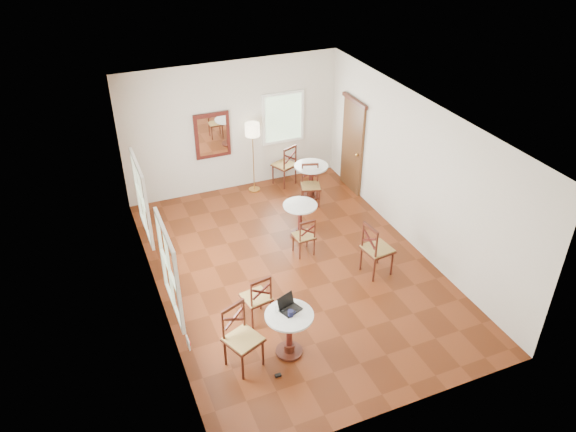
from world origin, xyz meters
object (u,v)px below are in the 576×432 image
at_px(cafe_table_near, 289,329).
at_px(chair_back_b, 310,185).
at_px(cafe_table_mid, 300,217).
at_px(chair_near_a, 257,298).
at_px(floor_lamp, 252,134).
at_px(navy_mug, 291,313).
at_px(chair_near_b, 242,338).
at_px(laptop, 288,306).
at_px(mouse, 285,310).
at_px(water_glass, 277,310).
at_px(chair_mid_a, 304,236).
at_px(cafe_table_back, 311,178).
at_px(power_adapter, 278,375).
at_px(chair_mid_b, 376,249).
at_px(chair_back_a, 285,165).

bearing_deg(cafe_table_near, chair_back_b, 61.38).
xyz_separation_m(cafe_table_mid, chair_near_a, (-1.66, -2.04, 0.01)).
relative_size(cafe_table_near, chair_back_b, 0.85).
height_order(chair_near_a, floor_lamp, floor_lamp).
height_order(chair_near_a, navy_mug, chair_near_a).
xyz_separation_m(chair_near_b, chair_back_b, (2.94, 3.99, -0.07)).
distance_m(chair_near_b, floor_lamp, 5.48).
relative_size(floor_lamp, laptop, 4.45).
distance_m(cafe_table_mid, mouse, 3.22).
bearing_deg(chair_back_b, water_glass, -102.79).
xyz_separation_m(chair_near_a, chair_mid_a, (1.48, 1.42, -0.06)).
distance_m(cafe_table_back, water_glass, 4.87).
distance_m(chair_back_b, power_adapter, 5.12).
height_order(cafe_table_mid, laptop, laptop).
bearing_deg(water_glass, chair_near_b, -174.04).
height_order(cafe_table_mid, chair_mid_a, chair_mid_a).
distance_m(chair_back_b, mouse, 4.54).
xyz_separation_m(cafe_table_back, chair_back_b, (-0.13, -0.25, -0.04)).
xyz_separation_m(chair_mid_b, mouse, (-2.28, -1.16, 0.27)).
height_order(laptop, navy_mug, laptop).
distance_m(chair_near_a, power_adapter, 1.36).
xyz_separation_m(cafe_table_mid, mouse, (-1.49, -2.83, 0.35)).
distance_m(laptop, power_adapter, 1.03).
xyz_separation_m(water_glass, power_adapter, (-0.19, -0.50, -0.82)).
xyz_separation_m(floor_lamp, navy_mug, (-1.23, -5.12, -0.58)).
relative_size(chair_mid_b, mouse, 9.92).
distance_m(chair_near_a, floor_lamp, 4.53).
bearing_deg(chair_near_a, floor_lamp, -118.37).
xyz_separation_m(chair_near_a, chair_mid_b, (2.45, 0.36, 0.07)).
height_order(cafe_table_back, chair_near_b, chair_near_b).
height_order(chair_mid_b, laptop, chair_mid_b).
bearing_deg(cafe_table_near, chair_near_b, 175.76).
xyz_separation_m(chair_near_b, navy_mug, (0.74, -0.09, 0.30)).
bearing_deg(cafe_table_back, water_glass, -120.70).
bearing_deg(laptop, chair_near_a, 85.66).
distance_m(chair_mid_a, chair_back_a, 2.88).
distance_m(chair_back_b, floor_lamp, 1.71).
bearing_deg(power_adapter, cafe_table_back, 60.27).
bearing_deg(cafe_table_near, water_glass, 142.51).
xyz_separation_m(cafe_table_mid, chair_back_a, (0.56, 2.16, 0.05)).
xyz_separation_m(chair_back_b, floor_lamp, (-0.96, 1.05, 0.96)).
height_order(cafe_table_mid, chair_back_b, chair_back_b).
bearing_deg(cafe_table_near, chair_mid_b, 29.27).
bearing_deg(navy_mug, laptop, 79.90).
bearing_deg(cafe_table_mid, cafe_table_near, -116.53).
height_order(chair_back_a, power_adapter, chair_back_a).
bearing_deg(chair_mid_b, chair_back_b, -5.90).
height_order(chair_near_a, chair_near_b, chair_near_b).
bearing_deg(mouse, floor_lamp, 63.17).
bearing_deg(chair_back_a, chair_mid_a, 52.34).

